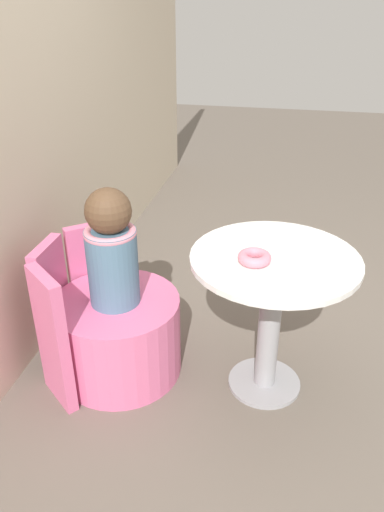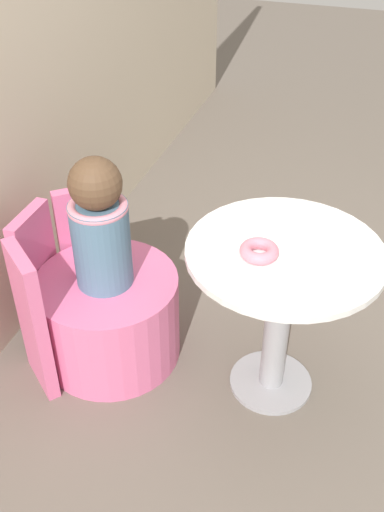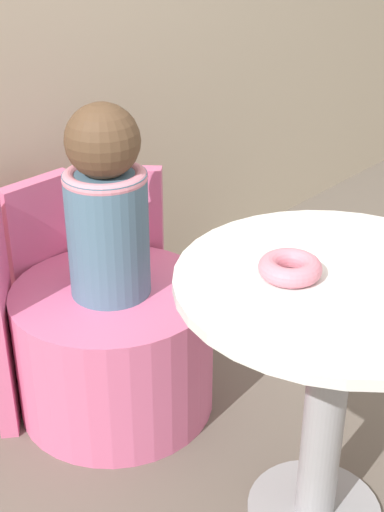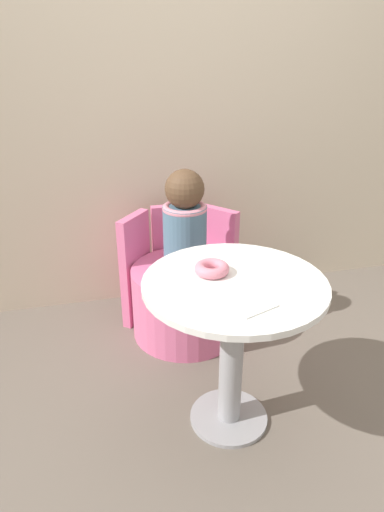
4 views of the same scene
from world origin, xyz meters
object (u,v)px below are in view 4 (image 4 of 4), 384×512
at_px(round_table, 233,321).
at_px(donut, 212,269).
at_px(tub_chair, 185,301).
at_px(child_figure, 185,223).

xyz_separation_m(round_table, donut, (-0.07, 0.08, 0.20)).
xyz_separation_m(tub_chair, donut, (-0.03, -0.61, 0.50)).
distance_m(tub_chair, donut, 0.79).
bearing_deg(round_table, donut, 129.87).
relative_size(tub_chair, donut, 4.34).
distance_m(round_table, child_figure, 0.70).
height_order(tub_chair, donut, donut).
distance_m(tub_chair, child_figure, 0.45).
height_order(round_table, donut, donut).
bearing_deg(donut, round_table, -50.13).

